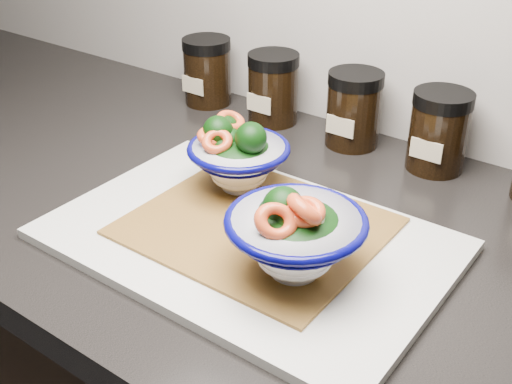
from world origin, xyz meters
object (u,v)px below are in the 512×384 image
Objects in this scene: bowl_right at (294,235)px; spice_jar_d at (439,131)px; spice_jar_c at (354,109)px; cutting_board at (248,239)px; spice_jar_a at (207,71)px; spice_jar_b at (273,88)px; bowl_left at (237,157)px.

bowl_right is 0.34m from spice_jar_d.
spice_jar_c is 0.13m from spice_jar_d.
cutting_board is 3.98× the size of spice_jar_c.
cutting_board is 3.98× the size of spice_jar_a.
cutting_board is 3.98× the size of spice_jar_b.
spice_jar_a is at bearing 180.00° from spice_jar_b.
bowl_left is at bearing -126.99° from spice_jar_d.
bowl_right is 0.52m from spice_jar_a.
bowl_left is at bearing 133.74° from cutting_board.
cutting_board is at bearing -83.71° from spice_jar_c.
spice_jar_c is at bearing 0.00° from spice_jar_a.
bowl_left reaches higher than spice_jar_b.
spice_jar_a reaches higher than cutting_board.
spice_jar_c is at bearing 79.98° from bowl_left.
cutting_board is 3.98× the size of spice_jar_d.
spice_jar_a is 1.00× the size of spice_jar_c.
spice_jar_c and spice_jar_d have the same top height.
spice_jar_a is 0.42m from spice_jar_d.
spice_jar_c reaches higher than cutting_board.
bowl_left is 0.23m from spice_jar_c.
spice_jar_b is at bearing 127.82° from bowl_right.
spice_jar_a is (-0.40, 0.34, -0.00)m from bowl_right.
spice_jar_b is 1.00× the size of spice_jar_d.
bowl_left is 0.25m from spice_jar_b.
cutting_board is 0.36m from spice_jar_b.
spice_jar_b and spice_jar_c have the same top height.
bowl_left reaches higher than spice_jar_c.
spice_jar_b is (0.14, 0.00, 0.00)m from spice_jar_a.
spice_jar_b and spice_jar_d have the same top height.
spice_jar_b is at bearing 180.00° from spice_jar_d.
cutting_board is 0.44m from spice_jar_a.
spice_jar_c is (-0.03, 0.31, 0.05)m from cutting_board.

